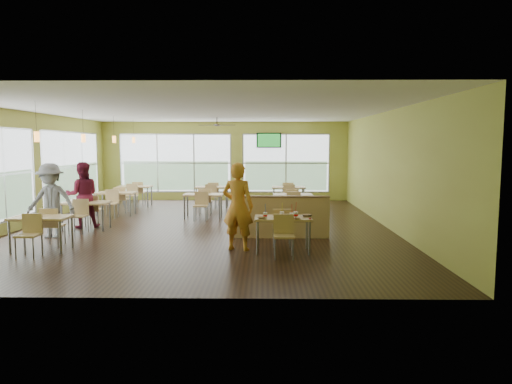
# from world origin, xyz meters

# --- Properties ---
(room) EXTENTS (12.00, 12.04, 3.20)m
(room) POSITION_xyz_m (0.00, 0.00, 1.60)
(room) COLOR black
(room) RESTS_ON ground
(window_bays) EXTENTS (9.24, 10.24, 2.38)m
(window_bays) POSITION_xyz_m (-2.65, 3.08, 1.48)
(window_bays) COLOR white
(window_bays) RESTS_ON room
(main_table) EXTENTS (1.22, 1.52, 0.87)m
(main_table) POSITION_xyz_m (2.00, -3.00, 0.63)
(main_table) COLOR tan
(main_table) RESTS_ON floor
(half_wall_divider) EXTENTS (2.40, 0.14, 1.04)m
(half_wall_divider) POSITION_xyz_m (2.00, -1.55, 0.52)
(half_wall_divider) COLOR tan
(half_wall_divider) RESTS_ON floor
(dining_tables) EXTENTS (6.92, 8.72, 0.87)m
(dining_tables) POSITION_xyz_m (-1.05, 1.71, 0.63)
(dining_tables) COLOR tan
(dining_tables) RESTS_ON floor
(pendant_lights) EXTENTS (0.11, 7.31, 0.86)m
(pendant_lights) POSITION_xyz_m (-3.20, 0.68, 2.45)
(pendant_lights) COLOR #2D2119
(pendant_lights) RESTS_ON ceiling
(ceiling_fan) EXTENTS (1.25, 1.25, 0.29)m
(ceiling_fan) POSITION_xyz_m (-0.00, 3.00, 2.95)
(ceiling_fan) COLOR #2D2119
(ceiling_fan) RESTS_ON ceiling
(tv_backwall) EXTENTS (1.00, 0.07, 0.60)m
(tv_backwall) POSITION_xyz_m (1.80, 5.90, 2.45)
(tv_backwall) COLOR black
(tv_backwall) RESTS_ON wall_back
(man_plaid) EXTENTS (0.79, 0.62, 1.91)m
(man_plaid) POSITION_xyz_m (1.03, -2.85, 0.95)
(man_plaid) COLOR orange
(man_plaid) RESTS_ON floor
(patron_maroon) EXTENTS (1.07, 0.95, 1.81)m
(patron_maroon) POSITION_xyz_m (-3.39, -0.24, 0.91)
(patron_maroon) COLOR maroon
(patron_maroon) RESTS_ON floor
(patron_grey) EXTENTS (1.19, 0.69, 1.83)m
(patron_grey) POSITION_xyz_m (-3.63, -1.59, 0.92)
(patron_grey) COLOR slate
(patron_grey) RESTS_ON floor
(cup_blue) EXTENTS (0.09, 0.09, 0.33)m
(cup_blue) POSITION_xyz_m (1.62, -3.18, 0.82)
(cup_blue) COLOR white
(cup_blue) RESTS_ON main_table
(cup_yellow) EXTENTS (0.10, 0.10, 0.34)m
(cup_yellow) POSITION_xyz_m (1.98, -3.09, 0.82)
(cup_yellow) COLOR white
(cup_yellow) RESTS_ON main_table
(cup_red_near) EXTENTS (0.09, 0.09, 0.33)m
(cup_red_near) POSITION_xyz_m (2.18, -3.22, 0.82)
(cup_red_near) COLOR white
(cup_red_near) RESTS_ON main_table
(cup_red_far) EXTENTS (0.10, 0.10, 0.36)m
(cup_red_far) POSITION_xyz_m (2.26, -3.15, 0.82)
(cup_red_far) COLOR white
(cup_red_far) RESTS_ON main_table
(food_basket) EXTENTS (0.21, 0.21, 0.05)m
(food_basket) POSITION_xyz_m (2.52, -2.94, 0.78)
(food_basket) COLOR black
(food_basket) RESTS_ON main_table
(ketchup_cup) EXTENTS (0.05, 0.05, 0.02)m
(ketchup_cup) POSITION_xyz_m (2.55, -3.25, 0.76)
(ketchup_cup) COLOR maroon
(ketchup_cup) RESTS_ON main_table
(wrapper_left) EXTENTS (0.22, 0.21, 0.04)m
(wrapper_left) POSITION_xyz_m (1.54, -3.20, 0.77)
(wrapper_left) COLOR #A88451
(wrapper_left) RESTS_ON main_table
(wrapper_mid) EXTENTS (0.21, 0.20, 0.05)m
(wrapper_mid) POSITION_xyz_m (2.06, -2.91, 0.77)
(wrapper_mid) COLOR #A88451
(wrapper_mid) RESTS_ON main_table
(wrapper_right) EXTENTS (0.17, 0.16, 0.04)m
(wrapper_right) POSITION_xyz_m (2.27, -3.26, 0.77)
(wrapper_right) COLOR #A88451
(wrapper_right) RESTS_ON main_table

